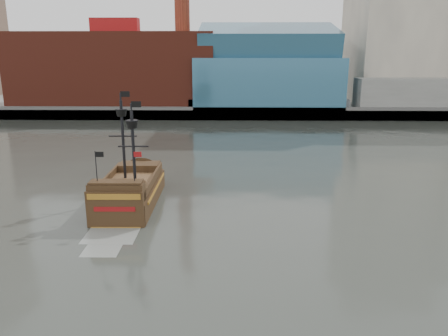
{
  "coord_description": "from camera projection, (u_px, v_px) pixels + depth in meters",
  "views": [
    {
      "loc": [
        2.74,
        -23.81,
        13.13
      ],
      "look_at": [
        2.1,
        10.43,
        4.0
      ],
      "focal_mm": 35.0,
      "sensor_mm": 36.0,
      "label": 1
    }
  ],
  "objects": [
    {
      "name": "seawall",
      "position": [
        218.0,
        114.0,
        86.48
      ],
      "size": [
        220.0,
        1.0,
        2.6
      ],
      "primitive_type": "cube",
      "color": "#4C4C49",
      "rests_on": "ground"
    },
    {
      "name": "promenade_far",
      "position": [
        222.0,
        99.0,
        115.06
      ],
      "size": [
        220.0,
        60.0,
        2.0
      ],
      "primitive_type": "cube",
      "color": "slate",
      "rests_on": "ground"
    },
    {
      "name": "pirate_ship",
      "position": [
        130.0,
        194.0,
        38.6
      ],
      "size": [
        4.66,
        14.15,
        10.55
      ],
      "rotation": [
        0.0,
        0.0,
        0.01
      ],
      "color": "black",
      "rests_on": "ground"
    },
    {
      "name": "ground",
      "position": [
        186.0,
        276.0,
        26.44
      ],
      "size": [
        400.0,
        400.0,
        0.0
      ],
      "primitive_type": "plane",
      "color": "#2B2E28",
      "rests_on": "ground"
    },
    {
      "name": "skyline",
      "position": [
        243.0,
        1.0,
        101.72
      ],
      "size": [
        149.0,
        45.0,
        62.0
      ],
      "color": "brown",
      "rests_on": "promenade_far"
    }
  ]
}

